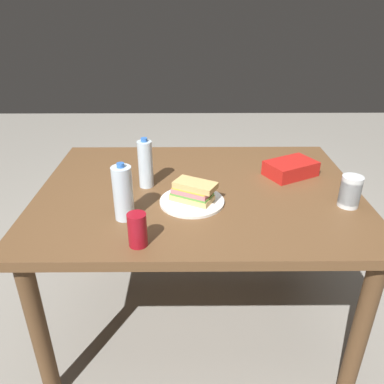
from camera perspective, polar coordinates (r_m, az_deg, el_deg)
ground_plane at (r=2.16m, az=0.81°, el=-17.92°), size 8.00×8.00×0.00m
dining_table at (r=1.75m, az=0.95°, el=-2.21°), size 1.42×1.06×0.76m
paper_plate at (r=1.59m, az=0.00°, el=-1.41°), size 0.27×0.27×0.01m
sandwich at (r=1.56m, az=0.15°, el=0.09°), size 0.21×0.16×0.08m
soda_can_red at (r=1.31m, az=-8.17°, el=-5.62°), size 0.07×0.07×0.12m
chip_bag at (r=1.88m, az=14.53°, el=3.43°), size 0.27×0.24×0.07m
water_bottle_tall at (r=1.70m, az=-6.97°, el=4.18°), size 0.06×0.06×0.23m
plastic_cup_stack at (r=1.66m, az=22.59°, el=0.09°), size 0.08×0.08×0.13m
water_bottle_spare at (r=1.45m, az=-10.28°, el=-0.15°), size 0.08×0.08×0.23m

